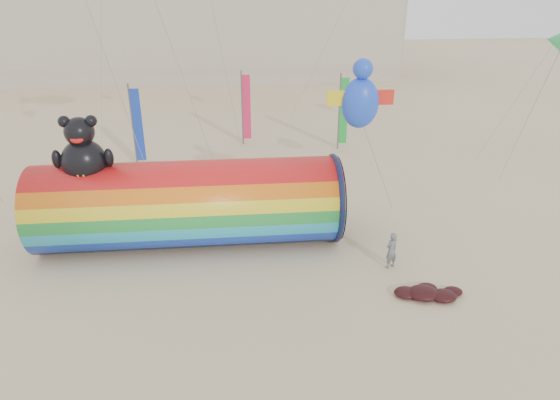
{
  "coord_description": "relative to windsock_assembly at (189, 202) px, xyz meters",
  "views": [
    {
      "loc": [
        -1.39,
        -17.5,
        10.94
      ],
      "look_at": [
        0.5,
        1.5,
        2.4
      ],
      "focal_mm": 32.0,
      "sensor_mm": 36.0,
      "label": 1
    }
  ],
  "objects": [
    {
      "name": "fabric_bundle",
      "position": [
        9.04,
        -5.14,
        -1.83
      ],
      "size": [
        2.62,
        1.35,
        0.41
      ],
      "color": "#3D0B0C",
      "rests_on": "ground"
    },
    {
      "name": "ground",
      "position": [
        3.39,
        -2.59,
        -2.0
      ],
      "size": [
        160.0,
        160.0,
        0.0
      ],
      "primitive_type": "plane",
      "color": "#CCB58C",
      "rests_on": "ground"
    },
    {
      "name": "festival_banners",
      "position": [
        2.9,
        12.45,
        0.63
      ],
      "size": [
        13.97,
        4.07,
        5.2
      ],
      "color": "#59595E",
      "rests_on": "ground"
    },
    {
      "name": "windsock_assembly",
      "position": [
        0.0,
        0.0,
        0.0
      ],
      "size": [
        13.1,
        3.99,
        6.04
      ],
      "color": "red",
      "rests_on": "ground"
    },
    {
      "name": "kite_handler",
      "position": [
        8.25,
        -2.96,
        -1.21
      ],
      "size": [
        0.69,
        0.61,
        1.58
      ],
      "primitive_type": "imported",
      "rotation": [
        0.0,
        0.0,
        3.63
      ],
      "color": "slate",
      "rests_on": "ground"
    }
  ]
}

